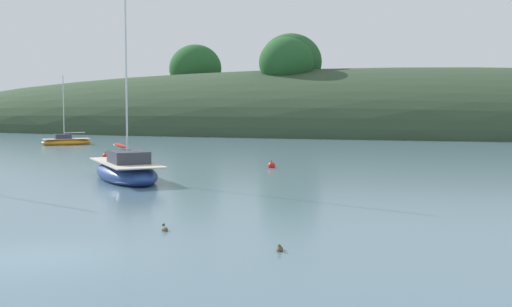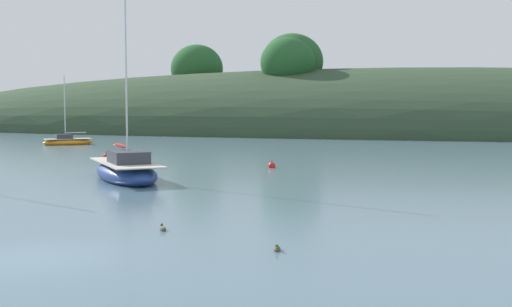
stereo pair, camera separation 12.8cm
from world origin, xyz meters
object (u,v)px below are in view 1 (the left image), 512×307
(mooring_buoy_channel, at_px, (272,166))
(sailboat_navy_dinghy, at_px, (126,171))
(sailboat_red_portside, at_px, (66,141))
(mooring_buoy_outer, at_px, (105,156))
(duck_lone_left, at_px, (165,229))
(duck_trailing, at_px, (280,249))

(mooring_buoy_channel, bearing_deg, sailboat_navy_dinghy, -122.93)
(sailboat_red_portside, bearing_deg, sailboat_navy_dinghy, -52.80)
(mooring_buoy_outer, distance_m, duck_lone_left, 28.16)
(sailboat_navy_dinghy, relative_size, mooring_buoy_channel, 19.76)
(sailboat_red_portside, bearing_deg, mooring_buoy_channel, -34.00)
(sailboat_navy_dinghy, xyz_separation_m, mooring_buoy_channel, (5.39, 8.32, -0.33))
(sailboat_red_portside, height_order, duck_lone_left, sailboat_red_portside)
(mooring_buoy_outer, bearing_deg, mooring_buoy_channel, -15.16)
(sailboat_red_portside, relative_size, mooring_buoy_channel, 12.15)
(mooring_buoy_channel, bearing_deg, duck_lone_left, -84.36)
(duck_trailing, xyz_separation_m, duck_lone_left, (-4.08, 1.76, 0.00))
(sailboat_red_portside, distance_m, sailboat_navy_dinghy, 30.75)
(duck_trailing, bearing_deg, sailboat_navy_dinghy, 129.89)
(mooring_buoy_outer, xyz_separation_m, mooring_buoy_channel, (13.03, -3.53, 0.00))
(sailboat_red_portside, xyz_separation_m, duck_lone_left, (25.98, -36.45, -0.25))
(mooring_buoy_channel, height_order, duck_lone_left, mooring_buoy_channel)
(sailboat_red_portside, relative_size, mooring_buoy_outer, 12.15)
(duck_lone_left, bearing_deg, duck_trailing, -23.36)
(sailboat_navy_dinghy, distance_m, duck_lone_left, 14.06)
(sailboat_red_portside, bearing_deg, mooring_buoy_outer, -49.12)
(mooring_buoy_outer, bearing_deg, duck_lone_left, -57.72)
(sailboat_red_portside, height_order, mooring_buoy_channel, sailboat_red_portside)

